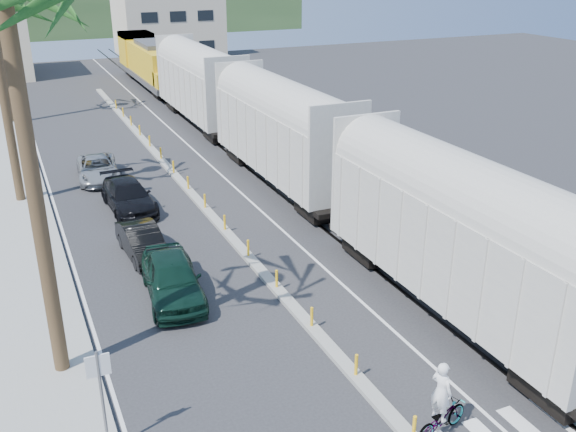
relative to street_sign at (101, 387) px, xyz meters
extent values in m
plane|color=#28282B|center=(7.30, -2.00, -1.97)|extent=(140.00, 140.00, 0.00)
cube|color=gray|center=(-1.20, 23.00, -1.90)|extent=(3.00, 90.00, 0.15)
cube|color=black|center=(11.58, 26.00, -1.94)|extent=(0.12, 100.00, 0.06)
cube|color=black|center=(13.02, 26.00, -1.94)|extent=(0.12, 100.00, 0.06)
cube|color=gray|center=(7.30, 18.00, -1.90)|extent=(0.45, 60.00, 0.15)
cylinder|color=yellow|center=(7.30, -3.00, -1.47)|extent=(0.10, 0.10, 0.70)
cylinder|color=yellow|center=(7.30, 0.00, -1.47)|extent=(0.10, 0.10, 0.70)
cylinder|color=yellow|center=(7.30, 3.00, -1.47)|extent=(0.10, 0.10, 0.70)
cylinder|color=yellow|center=(7.30, 6.00, -1.47)|extent=(0.10, 0.10, 0.70)
cylinder|color=yellow|center=(7.30, 9.00, -1.47)|extent=(0.10, 0.10, 0.70)
cylinder|color=yellow|center=(7.30, 12.00, -1.47)|extent=(0.10, 0.10, 0.70)
cylinder|color=yellow|center=(7.30, 15.00, -1.47)|extent=(0.10, 0.10, 0.70)
cylinder|color=yellow|center=(7.30, 18.00, -1.47)|extent=(0.10, 0.10, 0.70)
cylinder|color=yellow|center=(7.30, 21.00, -1.47)|extent=(0.10, 0.10, 0.70)
cylinder|color=yellow|center=(7.30, 24.00, -1.47)|extent=(0.10, 0.10, 0.70)
cylinder|color=yellow|center=(7.30, 27.00, -1.47)|extent=(0.10, 0.10, 0.70)
cylinder|color=yellow|center=(7.30, 30.00, -1.47)|extent=(0.10, 0.10, 0.70)
cylinder|color=yellow|center=(7.30, 33.00, -1.47)|extent=(0.10, 0.10, 0.70)
cylinder|color=yellow|center=(7.30, 36.00, -1.47)|extent=(0.10, 0.10, 0.70)
cylinder|color=yellow|center=(7.30, 39.00, -1.47)|extent=(0.10, 0.10, 0.70)
cube|color=silver|center=(0.50, 23.00, -1.97)|extent=(0.12, 90.00, 0.01)
cube|color=silver|center=(9.80, 23.00, -1.97)|extent=(0.12, 90.00, 0.01)
cube|color=beige|center=(12.30, 1.83, 0.73)|extent=(3.00, 12.88, 3.40)
cylinder|color=beige|center=(12.30, 1.83, 2.43)|extent=(2.90, 12.58, 2.90)
cube|color=black|center=(12.30, 1.83, -1.47)|extent=(2.60, 12.88, 1.00)
cube|color=beige|center=(12.30, 16.83, 0.73)|extent=(3.00, 12.88, 3.40)
cylinder|color=beige|center=(12.30, 16.83, 2.43)|extent=(2.90, 12.58, 2.90)
cube|color=black|center=(12.30, 16.83, -1.47)|extent=(2.60, 12.88, 1.00)
cube|color=beige|center=(12.30, 31.83, 0.73)|extent=(3.00, 12.88, 3.40)
cylinder|color=beige|center=(12.30, 31.83, 2.43)|extent=(2.90, 12.58, 2.90)
cube|color=black|center=(12.30, 31.83, -1.47)|extent=(2.60, 12.88, 1.00)
cube|color=#4C4C4F|center=(12.30, 47.83, -0.92)|extent=(3.00, 17.00, 0.50)
cube|color=gold|center=(12.30, 46.83, 0.63)|extent=(2.70, 12.24, 2.60)
cube|color=gold|center=(12.30, 53.61, 0.93)|extent=(3.00, 3.74, 3.20)
cube|color=black|center=(12.30, 47.83, -1.52)|extent=(2.60, 13.60, 0.90)
cylinder|color=brown|center=(-0.70, 4.00, 3.53)|extent=(0.44, 0.44, 11.00)
cylinder|color=brown|center=(-1.00, 20.00, 3.03)|extent=(0.44, 0.44, 10.00)
cylinder|color=slate|center=(0.00, 0.00, -0.47)|extent=(0.08, 0.08, 3.00)
cube|color=silver|center=(0.00, 0.00, 0.63)|extent=(0.60, 0.04, 0.60)
cube|color=beige|center=(19.30, 68.00, 1.53)|extent=(12.00, 10.00, 7.00)
imported|color=black|center=(3.58, 7.06, -1.15)|extent=(2.93, 5.23, 1.65)
imported|color=black|center=(3.35, 11.03, -1.31)|extent=(1.86, 4.19, 1.33)
imported|color=black|center=(3.87, 16.62, -1.25)|extent=(2.47, 5.15, 1.44)
imported|color=#A1A4A6|center=(3.22, 21.99, -1.32)|extent=(2.97, 5.07, 1.31)
imported|color=#9EA0A5|center=(8.15, -3.01, -1.48)|extent=(1.58, 2.21, 0.99)
imported|color=white|center=(8.05, -3.01, -0.56)|extent=(0.83, 0.72, 1.72)
camera|label=1|loc=(-1.13, -13.75, 9.90)|focal=40.00mm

